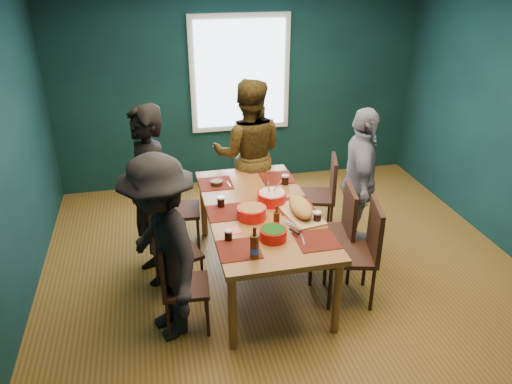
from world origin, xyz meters
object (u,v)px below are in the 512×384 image
at_px(chair_left_near, 176,279).
at_px(bowl_herbs, 273,234).
at_px(person_far_left, 149,197).
at_px(chair_right_mid, 338,226).
at_px(chair_left_far, 172,204).
at_px(person_near_left, 162,250).
at_px(chair_right_far, 324,189).
at_px(dining_table, 261,216).
at_px(chair_right_near, 362,245).
at_px(chair_left_mid, 169,248).
at_px(bowl_salad, 252,212).
at_px(bowl_dumpling, 272,197).
at_px(person_back, 249,154).
at_px(person_right, 360,183).
at_px(cutting_board, 300,209).

xyz_separation_m(chair_left_near, bowl_herbs, (0.86, 0.02, 0.33)).
bearing_deg(person_far_left, chair_right_mid, 59.81).
xyz_separation_m(chair_left_far, person_near_left, (-0.15, -1.38, 0.29)).
bearing_deg(chair_right_far, dining_table, -124.25).
bearing_deg(chair_right_near, bowl_herbs, -164.28).
bearing_deg(person_near_left, chair_left_mid, 154.68).
distance_m(chair_left_far, bowl_salad, 1.20).
xyz_separation_m(bowl_dumpling, bowl_herbs, (-0.16, -0.67, -0.01)).
bearing_deg(chair_left_near, bowl_herbs, 5.12).
height_order(chair_right_mid, person_back, person_back).
distance_m(chair_left_mid, person_far_left, 0.53).
bearing_deg(chair_left_far, bowl_salad, -48.00).
relative_size(chair_left_far, person_back, 0.53).
relative_size(chair_left_mid, bowl_herbs, 3.58).
height_order(chair_left_far, bowl_herbs, chair_left_far).
bearing_deg(dining_table, bowl_salad, -128.46).
height_order(chair_right_mid, person_far_left, person_far_left).
relative_size(chair_left_mid, chair_left_near, 0.99).
relative_size(chair_right_mid, person_right, 0.60).
relative_size(person_far_left, person_near_left, 1.09).
height_order(chair_left_mid, person_far_left, person_far_left).
distance_m(chair_left_near, chair_right_far, 2.25).
xyz_separation_m(person_right, bowl_herbs, (-1.17, -0.87, 0.03)).
xyz_separation_m(chair_right_far, cutting_board, (-0.59, -0.95, 0.31)).
height_order(chair_right_mid, bowl_dumpling, bowl_dumpling).
relative_size(chair_left_near, chair_right_far, 0.93).
distance_m(person_right, cutting_board, 0.96).
distance_m(chair_left_far, person_far_left, 0.67).
bearing_deg(person_far_left, cutting_board, 53.33).
bearing_deg(person_back, person_right, 153.07).
height_order(chair_left_mid, chair_right_mid, chair_right_mid).
bearing_deg(chair_right_near, bowl_salad, 171.90).
height_order(chair_left_far, person_far_left, person_far_left).
xyz_separation_m(chair_right_near, bowl_dumpling, (-0.70, 0.64, 0.26)).
bearing_deg(person_back, person_near_left, 71.82).
relative_size(chair_right_far, person_far_left, 0.52).
relative_size(person_back, bowl_salad, 6.51).
height_order(person_far_left, bowl_herbs, person_far_left).
distance_m(person_back, person_right, 1.35).
xyz_separation_m(dining_table, chair_right_far, (0.92, 0.75, -0.16)).
xyz_separation_m(person_far_left, person_right, (2.19, 0.04, -0.09)).
xyz_separation_m(chair_right_far, bowl_salad, (-1.05, -0.91, 0.30)).
bearing_deg(chair_left_far, cutting_board, -35.03).
bearing_deg(chair_left_mid, bowl_herbs, -48.70).
bearing_deg(chair_left_mid, chair_right_far, 5.10).
height_order(chair_left_mid, chair_left_near, chair_left_near).
distance_m(chair_left_far, chair_left_mid, 0.85).
bearing_deg(person_near_left, chair_right_mid, 87.51).
distance_m(person_back, bowl_herbs, 1.75).
distance_m(person_right, bowl_dumpling, 1.04).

